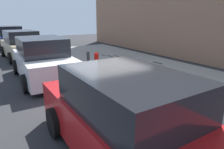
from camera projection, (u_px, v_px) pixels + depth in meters
ground_plane at (106, 84)px, 7.63m from camera, size 40.00×40.00×0.00m
sidewalk_curb at (155, 73)px, 8.89m from camera, size 18.00×5.00×0.14m
suitcase_black_0 at (179, 96)px, 5.33m from camera, size 0.41×0.24×0.91m
suitcase_teal_1 at (169, 90)px, 5.77m from camera, size 0.42×0.28×0.88m
suitcase_navy_2 at (156, 83)px, 6.13m from camera, size 0.43×0.25×1.04m
suitcase_red_3 at (145, 79)px, 6.54m from camera, size 0.47×0.24×0.95m
suitcase_olive_4 at (136, 77)px, 7.00m from camera, size 0.43×0.26×0.85m
suitcase_silver_5 at (124, 75)px, 7.37m from camera, size 0.51×0.26×0.76m
suitcase_maroon_6 at (117, 70)px, 7.80m from camera, size 0.45×0.29×0.90m
suitcase_black_7 at (110, 69)px, 8.26m from camera, size 0.50×0.23×0.81m
suitcase_teal_8 at (104, 66)px, 8.64m from camera, size 0.37×0.25×0.77m
fire_hydrant at (96, 60)px, 9.21m from camera, size 0.39×0.21×0.77m
bollard_post at (88, 59)px, 9.60m from camera, size 0.14×0.14×0.72m
parked_car_red_0 at (128, 121)px, 3.48m from camera, size 4.48×1.99×1.61m
parked_car_white_1 at (43, 60)px, 8.11m from camera, size 4.28×2.09×1.68m
parked_car_beige_2 at (22, 46)px, 12.13m from camera, size 4.30×2.16×1.66m
parked_car_navy_3 at (11, 38)px, 16.29m from camera, size 4.32×2.03×1.72m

